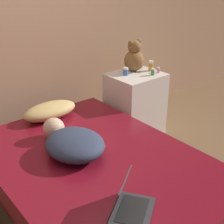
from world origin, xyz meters
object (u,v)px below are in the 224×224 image
object	(u,v)px
person_lying	(72,142)
bottle_amber	(151,66)
pillow	(50,111)
teddy_bear	(134,57)
bottle_blue	(126,71)
laptop	(128,204)
bottle_pink	(158,70)
bottle_green	(153,72)

from	to	relation	value
person_lying	bottle_amber	size ratio (longest dim) A/B	6.03
pillow	bottle_amber	size ratio (longest dim) A/B	4.81
teddy_bear	bottle_blue	world-z (taller)	teddy_bear
pillow	bottle_blue	bearing A→B (deg)	-7.39
laptop	teddy_bear	bearing A→B (deg)	12.22
teddy_bear	bottle_pink	size ratio (longest dim) A/B	5.59
teddy_bear	bottle_green	bearing A→B (deg)	-80.11
person_lying	bottle_pink	size ratio (longest dim) A/B	10.96
bottle_pink	bottle_green	world-z (taller)	bottle_green
pillow	laptop	bearing A→B (deg)	-101.06
laptop	bottle_amber	xyz separation A→B (m)	(1.42, 1.21, 0.27)
person_lying	teddy_bear	xyz separation A→B (m)	(1.18, 0.59, 0.33)
bottle_green	bottle_blue	xyz separation A→B (m)	(-0.21, 0.18, 0.00)
person_lying	laptop	world-z (taller)	laptop
person_lying	bottle_pink	xyz separation A→B (m)	(1.33, 0.37, 0.21)
pillow	bottle_green	world-z (taller)	bottle_green
pillow	laptop	size ratio (longest dim) A/B	1.44
teddy_bear	bottle_pink	world-z (taller)	teddy_bear
laptop	pillow	bearing A→B (deg)	45.10
person_lying	bottle_blue	xyz separation A→B (m)	(1.01, 0.53, 0.22)
bottle_amber	bottle_green	world-z (taller)	bottle_amber
bottle_amber	pillow	bearing A→B (deg)	171.66
bottle_pink	bottle_blue	size ratio (longest dim) A/B	0.75
laptop	bottle_green	bearing A→B (deg)	5.71
pillow	bottle_amber	distance (m)	1.19
person_lying	bottle_green	world-z (taller)	bottle_green
laptop	bottle_amber	bearing A→B (deg)	6.64
bottle_pink	bottle_green	bearing A→B (deg)	-169.91
pillow	bottle_blue	distance (m)	0.88
bottle_amber	bottle_blue	bearing A→B (deg)	169.10
pillow	laptop	distance (m)	1.41
laptop	bottle_pink	bearing A→B (deg)	4.00
bottle_green	person_lying	bearing A→B (deg)	-164.05
laptop	bottle_pink	xyz separation A→B (m)	(1.43, 1.11, 0.25)
bottle_amber	teddy_bear	bearing A→B (deg)	138.98
bottle_pink	bottle_blue	world-z (taller)	bottle_blue
bottle_amber	bottle_blue	distance (m)	0.32
teddy_bear	pillow	bearing A→B (deg)	177.21
bottle_green	bottle_blue	size ratio (longest dim) A/B	0.92
teddy_bear	bottle_blue	bearing A→B (deg)	-160.83
teddy_bear	bottle_pink	xyz separation A→B (m)	(0.15, -0.22, -0.12)
bottle_green	bottle_pink	bearing A→B (deg)	10.09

